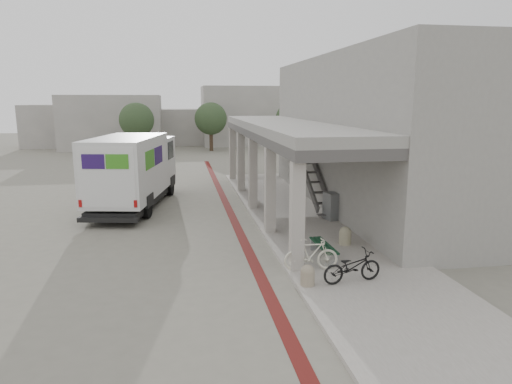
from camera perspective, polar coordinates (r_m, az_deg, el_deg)
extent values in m
plane|color=#6B685C|center=(16.70, -5.07, -6.10)|extent=(120.00, 120.00, 0.00)
cube|color=#541310|center=(18.70, -2.50, -4.13)|extent=(0.35, 40.00, 0.01)
cube|color=gray|center=(17.43, 8.20, -5.21)|extent=(4.40, 28.00, 0.12)
cube|color=gray|center=(22.15, 13.23, 7.21)|extent=(4.30, 17.00, 7.00)
cube|color=#494745|center=(20.99, 3.67, 7.27)|extent=(3.40, 16.90, 0.35)
cube|color=gray|center=(20.97, 3.68, 8.22)|extent=(3.40, 16.90, 0.35)
cube|color=gray|center=(50.39, -17.53, 8.34)|extent=(10.00, 6.00, 5.50)
cube|color=gray|center=(53.96, -9.46, 8.08)|extent=(8.00, 6.00, 4.00)
cube|color=gray|center=(52.40, -1.72, 9.50)|extent=(9.00, 6.00, 6.50)
cube|color=gray|center=(54.48, -23.39, 7.60)|extent=(7.00, 5.00, 4.50)
cylinder|color=#38281C|center=(44.21, -14.57, 6.12)|extent=(0.36, 0.36, 2.40)
sphere|color=#253720|center=(44.08, -14.71, 8.71)|extent=(3.20, 3.20, 3.20)
cylinder|color=#38281C|center=(46.15, -5.62, 6.64)|extent=(0.36, 0.36, 2.40)
sphere|color=#253720|center=(46.03, -5.67, 9.12)|extent=(3.20, 3.20, 3.20)
cylinder|color=#38281C|center=(46.41, 4.43, 6.69)|extent=(0.36, 0.36, 2.40)
sphere|color=#253720|center=(46.29, 4.47, 9.15)|extent=(3.20, 3.20, 3.20)
cube|color=black|center=(22.48, -14.88, -0.76)|extent=(3.55, 7.62, 0.31)
cube|color=silver|center=(21.31, -15.80, 2.98)|extent=(3.50, 5.83, 2.73)
cube|color=silver|center=(24.78, -13.36, 3.87)|extent=(2.85, 2.43, 2.41)
cube|color=silver|center=(25.96, -12.67, 2.25)|extent=(2.38, 1.05, 0.84)
cube|color=black|center=(25.52, -12.95, 5.40)|extent=(2.36, 0.94, 1.10)
cube|color=black|center=(19.00, -17.99, -3.31)|extent=(2.42, 0.71, 0.19)
cube|color=#261150|center=(22.34, -18.43, 4.42)|extent=(0.30, 1.45, 0.79)
cube|color=#35851D|center=(20.88, -19.86, 3.87)|extent=(0.30, 1.45, 0.79)
cube|color=#261150|center=(18.80, -19.71, 3.60)|extent=(0.88, 0.20, 0.58)
cube|color=#35851D|center=(18.48, -16.97, 3.65)|extent=(0.88, 0.20, 0.58)
cylinder|color=black|center=(25.35, -15.59, 0.68)|extent=(0.47, 0.98, 0.94)
cylinder|color=black|center=(24.80, -10.72, 0.67)|extent=(0.47, 0.98, 0.94)
cylinder|color=black|center=(20.88, -19.37, -1.80)|extent=(0.47, 0.98, 0.94)
cylinder|color=black|center=(20.21, -13.52, -1.89)|extent=(0.47, 0.98, 0.94)
cube|color=gray|center=(14.04, 9.46, -8.32)|extent=(0.38, 0.09, 0.38)
cube|color=gray|center=(15.37, 7.52, -6.52)|extent=(0.38, 0.09, 0.38)
cube|color=#11351F|center=(14.59, 7.95, -6.65)|extent=(0.15, 1.79, 0.04)
cube|color=#11351F|center=(14.63, 8.47, -6.61)|extent=(0.15, 1.79, 0.04)
cube|color=#11351F|center=(14.68, 8.98, -6.57)|extent=(0.15, 1.79, 0.04)
cylinder|color=gray|center=(12.56, 6.46, -10.66)|extent=(0.38, 0.38, 0.38)
sphere|color=gray|center=(12.49, 6.48, -9.85)|extent=(0.38, 0.38, 0.38)
cylinder|color=gray|center=(16.11, 11.07, -5.71)|extent=(0.42, 0.42, 0.42)
sphere|color=gray|center=(16.05, 11.10, -5.00)|extent=(0.42, 0.42, 0.42)
cube|color=gray|center=(19.24, 9.46, -1.74)|extent=(0.64, 0.77, 1.13)
imported|color=black|center=(12.84, 11.92, -9.11)|extent=(1.77, 0.83, 0.90)
imported|color=beige|center=(13.51, 6.90, -7.74)|extent=(1.63, 0.55, 0.96)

